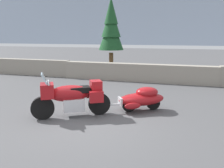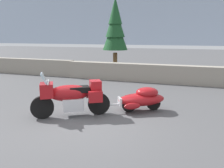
% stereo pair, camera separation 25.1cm
% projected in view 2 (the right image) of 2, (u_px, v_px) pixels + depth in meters
% --- Properties ---
extents(ground_plane, '(80.00, 80.00, 0.00)m').
position_uv_depth(ground_plane, '(86.00, 122.00, 6.61)').
color(ground_plane, '#4C4C4F').
extents(stone_guard_wall, '(24.00, 0.59, 0.96)m').
position_uv_depth(stone_guard_wall, '(150.00, 73.00, 12.32)').
color(stone_guard_wall, gray).
rests_on(stone_guard_wall, ground).
extents(distant_ridgeline, '(240.00, 80.00, 16.00)m').
position_uv_depth(distant_ridgeline, '(192.00, 21.00, 94.10)').
color(distant_ridgeline, '#99A8BF').
rests_on(distant_ridgeline, ground).
extents(touring_motorcycle, '(2.01, 1.48, 1.33)m').
position_uv_depth(touring_motorcycle, '(71.00, 96.00, 6.98)').
color(touring_motorcycle, black).
rests_on(touring_motorcycle, ground).
extents(car_shaped_trailer, '(2.04, 1.50, 0.76)m').
position_uv_depth(car_shaped_trailer, '(142.00, 98.00, 7.53)').
color(car_shaped_trailer, black).
rests_on(car_shaped_trailer, ground).
extents(pine_tree_secondary, '(1.51, 1.51, 4.61)m').
position_uv_depth(pine_tree_secondary, '(115.00, 27.00, 14.30)').
color(pine_tree_secondary, brown).
rests_on(pine_tree_secondary, ground).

